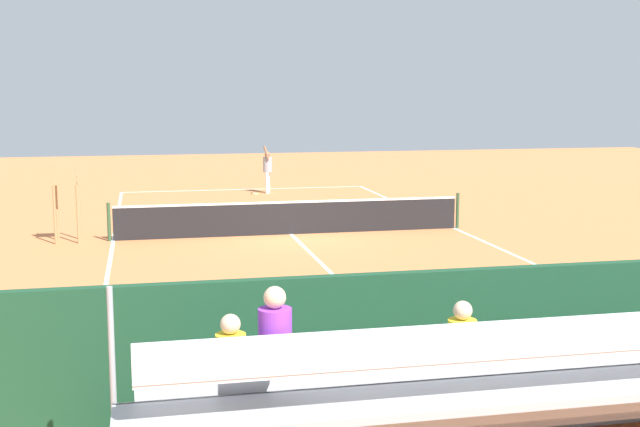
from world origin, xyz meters
name	(u,v)px	position (x,y,z in m)	size (l,w,h in m)	color
ground_plane	(291,234)	(0.00, 0.00, 0.00)	(60.00, 60.00, 0.00)	#D17542
court_line_markings	(291,234)	(0.00, -0.04, 0.00)	(10.10, 22.20, 0.01)	white
tennis_net	(291,217)	(0.00, 0.00, 0.50)	(10.30, 0.10, 1.07)	black
backdrop_wall	(488,346)	(0.00, 14.00, 1.00)	(18.00, 0.16, 2.00)	#194228
bleacher_stand	(534,390)	(0.06, 15.38, 0.94)	(9.06, 2.40, 2.48)	#9EA0A5
umpire_chair	(66,195)	(6.20, -0.05, 1.31)	(0.67, 0.67, 2.14)	#A88456
equipment_bag	(519,388)	(-0.73, 13.40, 0.18)	(0.90, 0.36, 0.36)	#334C8C
tennis_player	(268,168)	(-0.77, -9.60, 1.02)	(0.46, 0.56, 1.93)	white
tennis_racket	(255,194)	(-0.22, -9.32, 0.01)	(0.39, 0.59, 0.03)	black
tennis_ball_near	(325,201)	(-2.45, -6.50, 0.03)	(0.07, 0.07, 0.07)	#CCDB33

